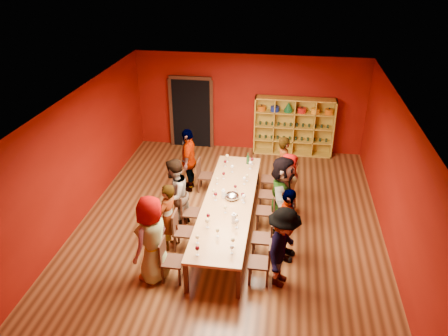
{
  "coord_description": "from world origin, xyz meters",
  "views": [
    {
      "loc": [
        1.14,
        -8.26,
        5.92
      ],
      "look_at": [
        -0.22,
        0.79,
        1.15
      ],
      "focal_mm": 35.0,
      "sensor_mm": 36.0,
      "label": 1
    }
  ],
  "objects": [
    {
      "name": "shelving_unit",
      "position": [
        1.4,
        4.32,
        0.98
      ],
      "size": [
        2.4,
        0.4,
        1.8
      ],
      "color": "#B48E28",
      "rests_on": "ground"
    },
    {
      "name": "chair_person_right_0",
      "position": [
        0.91,
        -1.64,
        0.5
      ],
      "size": [
        0.42,
        0.42,
        0.89
      ],
      "color": "#321A10",
      "rests_on": "ground"
    },
    {
      "name": "spittoon_bowl",
      "position": [
        0.07,
        0.09,
        0.83
      ],
      "size": [
        0.33,
        0.33,
        0.18
      ],
      "primitive_type": "ellipsoid",
      "color": "#B0B2B7",
      "rests_on": "tasting_table"
    },
    {
      "name": "chair_person_right_1",
      "position": [
        0.91,
        -0.86,
        0.5
      ],
      "size": [
        0.42,
        0.42,
        0.89
      ],
      "color": "#321A10",
      "rests_on": "ground"
    },
    {
      "name": "wine_glass_22",
      "position": [
        0.35,
        -0.04,
        0.91
      ],
      "size": [
        0.09,
        0.09,
        0.22
      ],
      "color": "white",
      "rests_on": "tasting_table"
    },
    {
      "name": "wine_glass_3",
      "position": [
        0.27,
        0.79,
        0.89
      ],
      "size": [
        0.08,
        0.08,
        0.2
      ],
      "color": "white",
      "rests_on": "tasting_table"
    },
    {
      "name": "wine_glass_21",
      "position": [
        -0.3,
        -1.99,
        0.9
      ],
      "size": [
        0.08,
        0.08,
        0.21
      ],
      "color": "white",
      "rests_on": "tasting_table"
    },
    {
      "name": "wine_glass_5",
      "position": [
        0.31,
        -1.63,
        0.9
      ],
      "size": [
        0.08,
        0.08,
        0.2
      ],
      "color": "white",
      "rests_on": "tasting_table"
    },
    {
      "name": "carafe_a",
      "position": [
        -0.13,
        0.1,
        0.85
      ],
      "size": [
        0.09,
        0.09,
        0.23
      ],
      "color": "white",
      "rests_on": "tasting_table"
    },
    {
      "name": "person_right_4",
      "position": [
        1.18,
        1.71,
        0.82
      ],
      "size": [
        0.58,
        0.69,
        1.64
      ],
      "primitive_type": "imported",
      "rotation": [
        0.0,
        0.0,
        1.84
      ],
      "color": "#5A7FBA",
      "rests_on": "ground"
    },
    {
      "name": "wine_glass_7",
      "position": [
        -0.03,
        -1.36,
        0.89
      ],
      "size": [
        0.08,
        0.08,
        0.2
      ],
      "color": "white",
      "rests_on": "tasting_table"
    },
    {
      "name": "person_right_3",
      "position": [
        1.3,
        0.92,
        0.77
      ],
      "size": [
        0.44,
        0.77,
        1.55
      ],
      "primitive_type": "imported",
      "rotation": [
        0.0,
        0.0,
        1.53
      ],
      "color": "#5A77BA",
      "rests_on": "ground"
    },
    {
      "name": "wine_glass_10",
      "position": [
        -0.28,
        -1.09,
        0.91
      ],
      "size": [
        0.09,
        0.09,
        0.22
      ],
      "color": "white",
      "rests_on": "tasting_table"
    },
    {
      "name": "doorway",
      "position": [
        -1.8,
        4.43,
        1.12
      ],
      "size": [
        1.4,
        0.17,
        2.3
      ],
      "color": "black",
      "rests_on": "ground"
    },
    {
      "name": "chair_person_left_4",
      "position": [
        -0.91,
        1.64,
        0.5
      ],
      "size": [
        0.42,
        0.42,
        0.89
      ],
      "color": "#321A10",
      "rests_on": "ground"
    },
    {
      "name": "chair_person_right_2",
      "position": [
        0.91,
        0.19,
        0.5
      ],
      "size": [
        0.42,
        0.42,
        0.89
      ],
      "color": "#321A10",
      "rests_on": "ground"
    },
    {
      "name": "wine_glass_11",
      "position": [
        -0.32,
        1.64,
        0.88
      ],
      "size": [
        0.07,
        0.07,
        0.18
      ],
      "color": "white",
      "rests_on": "tasting_table"
    },
    {
      "name": "wine_glass_1",
      "position": [
        -0.26,
        0.99,
        0.88
      ],
      "size": [
        0.07,
        0.07,
        0.18
      ],
      "color": "white",
      "rests_on": "tasting_table"
    },
    {
      "name": "wine_glass_19",
      "position": [
        0.31,
        0.06,
        0.89
      ],
      "size": [
        0.08,
        0.08,
        0.2
      ],
      "color": "white",
      "rests_on": "tasting_table"
    },
    {
      "name": "chair_person_right_4",
      "position": [
        0.91,
        1.71,
        0.5
      ],
      "size": [
        0.42,
        0.42,
        0.89
      ],
      "color": "#321A10",
      "rests_on": "ground"
    },
    {
      "name": "person_left_2",
      "position": [
        -1.21,
        -0.12,
        0.86
      ],
      "size": [
        0.66,
        0.93,
        1.72
      ],
      "primitive_type": "imported",
      "rotation": [
        0.0,
        0.0,
        -1.83
      ],
      "color": "#4C4C51",
      "rests_on": "ground"
    },
    {
      "name": "wine_glass_6",
      "position": [
        0.1,
        0.41,
        0.88
      ],
      "size": [
        0.07,
        0.07,
        0.18
      ],
      "color": "white",
      "rests_on": "tasting_table"
    },
    {
      "name": "wine_glass_14",
      "position": [
        -0.1,
        1.36,
        0.9
      ],
      "size": [
        0.08,
        0.08,
        0.2
      ],
      "color": "white",
      "rests_on": "tasting_table"
    },
    {
      "name": "wine_glass_8",
      "position": [
        -0.38,
        0.71,
        0.88
      ],
      "size": [
        0.07,
        0.07,
        0.18
      ],
      "color": "white",
      "rests_on": "tasting_table"
    },
    {
      "name": "chair_person_left_0",
      "position": [
        -0.91,
        -1.84,
        0.5
      ],
      "size": [
        0.42,
        0.42,
        0.89
      ],
      "color": "#321A10",
      "rests_on": "ground"
    },
    {
      "name": "wine_glass_0",
      "position": [
        -0.31,
        1.92,
        0.91
      ],
      "size": [
        0.09,
        0.09,
        0.22
      ],
      "color": "white",
      "rests_on": "tasting_table"
    },
    {
      "name": "wine_glass_20",
      "position": [
        0.33,
        1.61,
        0.91
      ],
      "size": [
        0.09,
        0.09,
        0.22
      ],
      "color": "white",
      "rests_on": "tasting_table"
    },
    {
      "name": "wine_glass_18",
      "position": [
        0.32,
        -1.84,
        0.89
      ],
      "size": [
        0.08,
        0.08,
        0.19
      ],
      "color": "white",
      "rests_on": "tasting_table"
    },
    {
      "name": "wine_glass_17",
      "position": [
        0.27,
        -0.76,
        0.88
      ],
      "size": [
        0.07,
        0.07,
        0.18
      ],
      "color": "white",
      "rests_on": "tasting_table"
    },
    {
      "name": "person_right_2",
      "position": [
        1.18,
        0.19,
        0.91
      ],
      "size": [
        0.67,
        1.73,
        1.82
      ],
      "primitive_type": "imported",
      "rotation": [
        0.0,
        0.0,
        1.46
      ],
      "color": "#CC8998",
      "rests_on": "ground"
    },
    {
      "name": "wine_glass_2",
      "position": [
        -0.37,
        -1.63,
        0.89
      ],
      "size": [
        0.08,
        0.08,
        0.19
      ],
      "color": "white",
      "rests_on": "tasting_table"
    },
    {
      "name": "wine_glass_4",
      "position": [
        0.0,
        -0.5,
        0.88
      ],
      "size": [
        0.07,
        0.07,
        0.18
      ],
      "color": "white",
      "rests_on": "tasting_table"
    },
    {
      "name": "wine_glass_13",
      "position": [
        0.32,
        0.96,
        0.89
      ],
      "size": [
        0.08,
        0.08,
        0.19
      ],
      "color": "white",
      "rests_on": "tasting_table"
    },
    {
      "name": "wine_glass_12",
      "position": [
        -0.36,
        0.15,
        0.88
      ],
      "size": [
        0.07,
        0.07,
        0.18
      ],
      "color": "white",
      "rests_on": "tasting_table"
    },
    {
      "name": "wine_bottle",
      "position": [
        0.24,
        1.88,
        0.87
      ],
      "size": [
        0.08,
        0.08,
        0.31
      ],
      "color": "#14381A",
      "rests_on": "tasting_table"
    },
    {
      "name": "person_right_1",
      "position": [
        1.31,
        -0.86,
        0.82
      ],
      "size": [
        0.65,
        1.03,
        1.63
      ],
      "primitive_type": "imported",
      "rotation": [
        0.0,
        0.0,
        1.33
      ],
      "color": "tan",
      "rests_on": "ground"
    },
    {
      "name": "chair_person_left_1",
      "position": [
        -0.91,
        -0.87,
        0.5
      ],
      "size": [
        0.42,
        0.42,
        0.89
      ],
      "color": "#321A10",
      "rests_on": "ground"
    },
    {
      "name": "wine_glass_16",
      "position": [
        0.35,
        1.85,
        0.9
      ],
      "size": [
        0.08,
        0.08,
        0.2
      ],
      "color": "white",
      "rests_on": "tasting_table"
    },
    {
      "name": "wine_glass_15",
      "position": [
        0.31,
        -1.01,
        0.9
      ],
      "size": [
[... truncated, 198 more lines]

